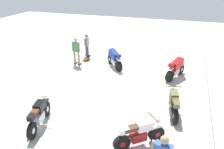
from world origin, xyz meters
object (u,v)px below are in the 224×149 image
(motorcycle_cream_vintage, at_px, (139,134))
(person_in_gray_shirt, at_px, (87,44))
(motorcycle_red_sportbike, at_px, (176,68))
(motorcycle_olive_vintage, at_px, (174,104))
(motorcycle_black_cruiser, at_px, (39,115))
(traffic_cone, at_px, (85,57))
(person_in_green_shirt, at_px, (76,49))
(motorcycle_blue_sportbike, at_px, (114,58))

(motorcycle_cream_vintage, relative_size, person_in_gray_shirt, 0.98)
(motorcycle_red_sportbike, distance_m, motorcycle_olive_vintage, 3.82)
(motorcycle_black_cruiser, xyz_separation_m, traffic_cone, (-7.21, -1.30, -0.26))
(motorcycle_black_cruiser, bearing_deg, person_in_green_shirt, 0.91)
(motorcycle_black_cruiser, relative_size, motorcycle_cream_vintage, 1.30)
(person_in_gray_shirt, distance_m, traffic_cone, 1.02)
(motorcycle_blue_sportbike, height_order, motorcycle_olive_vintage, motorcycle_blue_sportbike)
(motorcycle_cream_vintage, distance_m, person_in_green_shirt, 8.32)
(motorcycle_olive_vintage, height_order, person_in_green_shirt, person_in_green_shirt)
(motorcycle_black_cruiser, xyz_separation_m, person_in_gray_shirt, (-7.97, -1.48, 0.40))
(traffic_cone, bearing_deg, motorcycle_black_cruiser, 10.18)
(motorcycle_black_cruiser, distance_m, person_in_green_shirt, 6.60)
(motorcycle_cream_vintage, xyz_separation_m, person_in_gray_shirt, (-7.84, -5.40, 0.43))
(motorcycle_cream_vintage, bearing_deg, person_in_green_shirt, 90.66)
(motorcycle_black_cruiser, relative_size, person_in_green_shirt, 1.16)
(motorcycle_black_cruiser, distance_m, person_in_gray_shirt, 8.12)
(motorcycle_cream_vintage, relative_size, person_in_green_shirt, 0.89)
(motorcycle_blue_sportbike, xyz_separation_m, person_in_gray_shirt, (-1.23, -2.40, 0.33))
(motorcycle_olive_vintage, xyz_separation_m, person_in_gray_shirt, (-5.46, -6.36, 0.43))
(person_in_green_shirt, xyz_separation_m, traffic_cone, (-0.81, 0.23, -0.78))
(motorcycle_cream_vintage, bearing_deg, motorcycle_blue_sportbike, 74.08)
(motorcycle_black_cruiser, relative_size, person_in_gray_shirt, 1.27)
(motorcycle_red_sportbike, xyz_separation_m, motorcycle_olive_vintage, (3.81, 0.18, -0.11))
(person_in_green_shirt, bearing_deg, motorcycle_black_cruiser, -149.98)
(motorcycle_red_sportbike, height_order, person_in_green_shirt, person_in_green_shirt)
(motorcycle_black_cruiser, height_order, motorcycle_cream_vintage, motorcycle_black_cruiser)
(traffic_cone, bearing_deg, motorcycle_olive_vintage, 52.71)
(motorcycle_black_cruiser, height_order, person_in_gray_shirt, person_in_gray_shirt)
(traffic_cone, bearing_deg, motorcycle_cream_vintage, 36.35)
(person_in_gray_shirt, relative_size, traffic_cone, 3.07)
(motorcycle_red_sportbike, height_order, motorcycle_olive_vintage, motorcycle_red_sportbike)
(motorcycle_black_cruiser, distance_m, traffic_cone, 7.33)
(motorcycle_blue_sportbike, height_order, motorcycle_red_sportbike, same)
(motorcycle_blue_sportbike, height_order, person_in_gray_shirt, person_in_gray_shirt)
(motorcycle_black_cruiser, bearing_deg, traffic_cone, -2.32)
(person_in_gray_shirt, bearing_deg, motorcycle_red_sportbike, -21.80)
(motorcycle_red_sportbike, height_order, traffic_cone, motorcycle_red_sportbike)
(motorcycle_red_sportbike, xyz_separation_m, person_in_gray_shirt, (-1.64, -6.18, 0.33))
(motorcycle_blue_sportbike, xyz_separation_m, motorcycle_cream_vintage, (6.61, 2.99, -0.11))
(traffic_cone, bearing_deg, motorcycle_blue_sportbike, 78.09)
(motorcycle_blue_sportbike, relative_size, person_in_green_shirt, 0.90)
(motorcycle_black_cruiser, bearing_deg, person_in_gray_shirt, -1.95)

